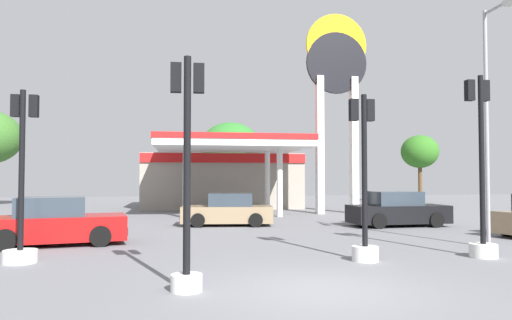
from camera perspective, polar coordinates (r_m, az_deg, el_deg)
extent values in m
plane|color=slate|center=(9.45, 7.72, -15.19)|extent=(90.00, 90.00, 0.00)
cube|color=gray|center=(34.38, -4.28, -2.51)|extent=(10.80, 6.57, 3.74)
cube|color=red|center=(31.08, -3.79, 0.24)|extent=(10.80, 0.12, 0.60)
cube|color=white|center=(27.43, -3.12, 1.65)|extent=(8.40, 6.91, 0.35)
cube|color=red|center=(27.45, -3.12, 2.33)|extent=(8.50, 7.01, 0.30)
cylinder|color=silver|center=(25.34, -8.40, -2.66)|extent=(0.32, 0.32, 3.74)
cylinder|color=silver|center=(25.87, 2.85, -2.66)|extent=(0.32, 0.32, 3.74)
cylinder|color=silver|center=(29.14, -8.44, -2.57)|extent=(0.32, 0.32, 3.74)
cylinder|color=silver|center=(29.60, 1.37, -2.59)|extent=(0.32, 0.32, 3.74)
cube|color=#4C4C51|center=(27.42, -3.14, -5.39)|extent=(0.90, 0.60, 1.10)
cube|color=white|center=(28.35, 7.63, 1.84)|extent=(0.40, 0.56, 8.13)
cube|color=white|center=(29.01, 11.64, 1.78)|extent=(0.40, 0.56, 8.13)
cylinder|color=black|center=(29.40, 9.60, 11.37)|extent=(3.68, 0.22, 3.68)
cylinder|color=#F2B20C|center=(29.69, 9.58, 13.44)|extent=(3.68, 0.22, 3.68)
cube|color=white|center=(29.59, 9.56, 12.39)|extent=(3.38, 0.08, 0.66)
cylinder|color=black|center=(20.59, -6.97, -7.19)|extent=(0.63, 0.27, 0.61)
cylinder|color=black|center=(22.21, -6.65, -6.81)|extent=(0.63, 0.27, 0.61)
cylinder|color=black|center=(20.55, -0.03, -7.21)|extent=(0.63, 0.27, 0.61)
cylinder|color=black|center=(22.17, -0.22, -6.83)|extent=(0.63, 0.27, 0.61)
cube|color=#8C7556|center=(21.33, -3.47, -6.48)|extent=(4.14, 2.09, 0.72)
cube|color=#2D3842|center=(21.28, -3.08, -4.80)|extent=(2.04, 1.67, 0.61)
cube|color=black|center=(21.45, -8.73, -6.71)|extent=(0.28, 1.59, 0.23)
cylinder|color=black|center=(17.35, -18.29, -7.99)|extent=(0.68, 0.34, 0.65)
cylinder|color=black|center=(15.63, -18.12, -8.67)|extent=(0.68, 0.34, 0.65)
cylinder|color=black|center=(17.48, -27.02, -7.83)|extent=(0.68, 0.34, 0.65)
cylinder|color=black|center=(15.77, -27.83, -8.47)|extent=(0.68, 0.34, 0.65)
cube|color=#A51111|center=(16.48, -22.82, -7.52)|extent=(4.51, 2.56, 0.77)
cube|color=#2D3842|center=(16.44, -23.31, -5.20)|extent=(2.29, 1.93, 0.65)
cube|color=black|center=(16.52, -15.52, -7.98)|extent=(0.44, 1.68, 0.24)
cylinder|color=black|center=(23.31, 18.50, -6.44)|extent=(0.65, 0.25, 0.64)
cylinder|color=black|center=(21.83, 20.76, -6.72)|extent=(0.65, 0.25, 0.64)
cylinder|color=black|center=(22.14, 12.54, -6.74)|extent=(0.65, 0.25, 0.64)
cylinder|color=black|center=(20.57, 14.50, -7.09)|extent=(0.65, 0.25, 0.64)
cube|color=black|center=(21.91, 16.62, -6.20)|extent=(4.30, 1.95, 0.77)
cube|color=#2D3842|center=(21.80, 16.25, -4.47)|extent=(2.08, 1.65, 0.64)
cube|color=black|center=(22.95, 21.24, -6.23)|extent=(0.19, 1.69, 0.24)
cylinder|color=black|center=(19.84, 27.79, -7.09)|extent=(0.69, 0.39, 0.65)
cylinder|color=silver|center=(12.73, 12.93, -10.87)|extent=(0.68, 0.68, 0.38)
cylinder|color=black|center=(12.58, 12.85, -1.17)|extent=(0.14, 0.14, 3.91)
cube|color=black|center=(12.77, 11.61, 5.89)|extent=(0.21, 0.20, 0.57)
sphere|color=red|center=(12.91, 11.41, 6.61)|extent=(0.15, 0.15, 0.15)
sphere|color=#D89E0C|center=(12.88, 11.42, 5.81)|extent=(0.15, 0.15, 0.15)
sphere|color=green|center=(12.86, 11.42, 5.02)|extent=(0.15, 0.15, 0.15)
cube|color=black|center=(12.93, 13.45, 5.80)|extent=(0.21, 0.20, 0.57)
sphere|color=red|center=(13.06, 13.24, 6.52)|extent=(0.15, 0.15, 0.15)
sphere|color=#D89E0C|center=(13.04, 13.24, 5.73)|extent=(0.15, 0.15, 0.15)
sphere|color=green|center=(13.01, 13.25, 4.95)|extent=(0.15, 0.15, 0.15)
cylinder|color=silver|center=(14.33, 25.56, -9.75)|extent=(0.72, 0.72, 0.36)
cylinder|color=black|center=(14.20, 25.41, 0.10)|extent=(0.14, 0.14, 4.54)
cube|color=black|center=(14.40, 24.20, 7.61)|extent=(0.21, 0.20, 0.57)
sphere|color=red|center=(14.53, 23.92, 8.24)|extent=(0.15, 0.15, 0.15)
sphere|color=#D89E0C|center=(14.50, 23.93, 7.54)|extent=(0.15, 0.15, 0.15)
sphere|color=green|center=(14.47, 23.94, 6.83)|extent=(0.15, 0.15, 0.15)
cube|color=black|center=(14.64, 25.66, 7.47)|extent=(0.21, 0.20, 0.57)
sphere|color=red|center=(14.77, 25.38, 8.09)|extent=(0.15, 0.15, 0.15)
sphere|color=#D89E0C|center=(14.74, 25.39, 7.40)|extent=(0.15, 0.15, 0.15)
sphere|color=green|center=(14.71, 25.40, 6.71)|extent=(0.15, 0.15, 0.15)
cylinder|color=silver|center=(9.35, -8.33, -14.33)|extent=(0.60, 0.60, 0.32)
cylinder|color=black|center=(9.14, -8.25, -0.53)|extent=(0.14, 0.14, 4.14)
cube|color=black|center=(9.49, -9.56, 9.69)|extent=(0.21, 0.20, 0.57)
sphere|color=red|center=(9.65, -9.54, 10.59)|extent=(0.15, 0.15, 0.15)
sphere|color=#D89E0C|center=(9.61, -9.55, 9.54)|extent=(0.15, 0.15, 0.15)
sphere|color=green|center=(9.58, -9.55, 8.49)|extent=(0.15, 0.15, 0.15)
cube|color=black|center=(9.50, -6.86, 9.67)|extent=(0.21, 0.20, 0.57)
sphere|color=red|center=(9.65, -6.88, 10.57)|extent=(0.15, 0.15, 0.15)
sphere|color=#D89E0C|center=(9.62, -6.89, 9.52)|extent=(0.15, 0.15, 0.15)
sphere|color=green|center=(9.58, -6.89, 8.47)|extent=(0.15, 0.15, 0.15)
cylinder|color=silver|center=(13.52, -26.39, -10.30)|extent=(0.82, 0.82, 0.32)
cylinder|color=black|center=(13.38, -26.24, -1.02)|extent=(0.14, 0.14, 4.04)
cube|color=black|center=(13.72, -26.81, 5.82)|extent=(0.21, 0.20, 0.57)
sphere|color=red|center=(13.86, -26.64, 6.49)|extent=(0.15, 0.15, 0.15)
sphere|color=#D89E0C|center=(13.83, -26.66, 5.75)|extent=(0.15, 0.15, 0.15)
sphere|color=green|center=(13.81, -26.67, 5.01)|extent=(0.15, 0.15, 0.15)
cube|color=black|center=(13.59, -25.04, 5.86)|extent=(0.21, 0.20, 0.57)
sphere|color=red|center=(13.73, -24.88, 6.54)|extent=(0.15, 0.15, 0.15)
sphere|color=#D89E0C|center=(13.71, -24.90, 5.80)|extent=(0.15, 0.15, 0.15)
sphere|color=green|center=(13.68, -24.91, 5.05)|extent=(0.15, 0.15, 0.15)
cylinder|color=brown|center=(36.90, -3.10, -3.26)|extent=(0.35, 0.35, 2.74)
ellipsoid|color=#2B7028|center=(36.96, -3.09, 1.58)|extent=(4.67, 4.67, 3.78)
cylinder|color=brown|center=(42.09, 19.06, -2.73)|extent=(0.32, 0.32, 3.13)
ellipsoid|color=#2E691F|center=(42.14, 19.01, 0.97)|extent=(3.09, 3.09, 2.75)
cylinder|color=gray|center=(16.46, 25.89, 3.50)|extent=(0.12, 0.12, 7.37)
cylinder|color=gray|center=(16.70, 26.91, 16.01)|extent=(0.09, 1.20, 0.09)
cube|color=beige|center=(16.23, 28.20, 16.39)|extent=(0.24, 0.44, 0.16)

